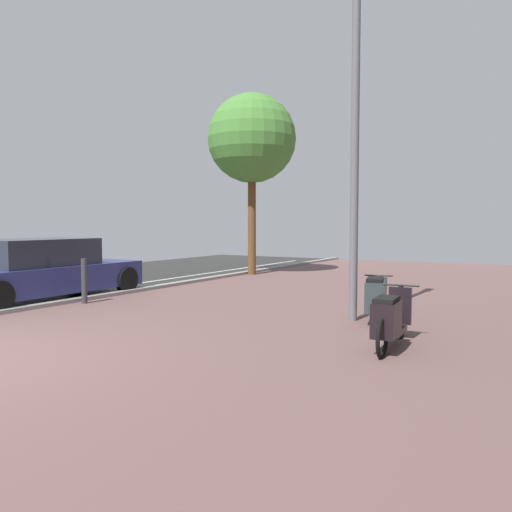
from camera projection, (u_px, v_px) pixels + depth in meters
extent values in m
cube|color=brown|center=(274.00, 459.00, 3.78)|extent=(14.40, 40.00, 0.05)
torus|color=black|center=(374.00, 313.00, 8.50)|extent=(0.16, 0.50, 0.50)
torus|color=black|center=(378.00, 302.00, 9.71)|extent=(0.16, 0.50, 0.50)
cube|color=#303C3E|center=(376.00, 308.00, 9.11)|extent=(0.44, 0.76, 0.08)
cube|color=#303C3E|center=(375.00, 297.00, 8.70)|extent=(0.42, 0.61, 0.52)
cube|color=black|center=(375.00, 280.00, 8.69)|extent=(0.37, 0.55, 0.06)
cylinder|color=#303C3E|center=(378.00, 289.00, 9.67)|extent=(0.10, 0.13, 0.50)
cube|color=#303C3E|center=(378.00, 290.00, 9.60)|extent=(0.33, 0.15, 0.50)
cylinder|color=black|center=(378.00, 276.00, 9.63)|extent=(0.51, 0.15, 0.03)
torus|color=black|center=(382.00, 338.00, 6.56)|extent=(0.09, 0.55, 0.54)
torus|color=black|center=(401.00, 321.00, 7.68)|extent=(0.09, 0.55, 0.54)
cube|color=black|center=(392.00, 331.00, 7.12)|extent=(0.32, 0.72, 0.08)
cube|color=black|center=(386.00, 319.00, 6.75)|extent=(0.33, 0.57, 0.45)
cube|color=black|center=(387.00, 299.00, 6.73)|extent=(0.29, 0.52, 0.06)
cylinder|color=black|center=(401.00, 303.00, 7.64)|extent=(0.08, 0.12, 0.55)
cube|color=black|center=(400.00, 306.00, 7.58)|extent=(0.32, 0.10, 0.54)
cylinder|color=black|center=(401.00, 285.00, 7.61)|extent=(0.52, 0.06, 0.03)
cube|color=navy|center=(43.00, 278.00, 11.66)|extent=(1.85, 4.44, 0.58)
cube|color=#282D38|center=(36.00, 252.00, 11.47)|extent=(1.55, 2.41, 0.59)
cylinder|color=black|center=(76.00, 276.00, 13.58)|extent=(0.20, 0.62, 0.62)
cylinder|color=black|center=(126.00, 280.00, 12.70)|extent=(0.20, 0.62, 0.62)
cylinder|color=slate|center=(355.00, 133.00, 8.85)|extent=(0.14, 0.14, 6.47)
cylinder|color=brown|center=(252.00, 222.00, 17.06)|extent=(0.26, 0.26, 3.44)
sphere|color=#498636|center=(252.00, 138.00, 16.89)|extent=(2.88, 2.88, 2.88)
cylinder|color=#38383D|center=(84.00, 281.00, 10.96)|extent=(0.12, 0.12, 0.95)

